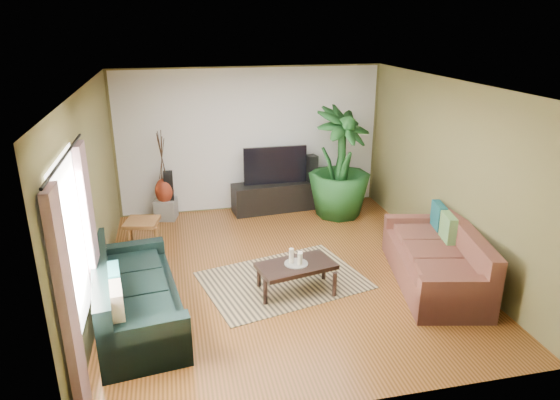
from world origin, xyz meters
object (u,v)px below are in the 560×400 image
object	(u,v)px
speaker_right	(311,182)
vase	(164,191)
tv_stand	(275,197)
side_table	(143,236)
potted_plant	(340,163)
speaker_left	(169,195)
sofa_left	(136,290)
coffee_table	(296,278)
sofa_right	(434,254)
television	(275,165)
pedestal	(166,209)

from	to	relation	value
speaker_right	vase	bearing A→B (deg)	167.48
tv_stand	side_table	world-z (taller)	tv_stand
potted_plant	side_table	world-z (taller)	potted_plant
speaker_left	vase	bearing A→B (deg)	-178.86
sofa_left	side_table	world-z (taller)	sofa_left
coffee_table	tv_stand	bearing A→B (deg)	71.07
coffee_table	side_table	size ratio (longest dim) A/B	1.94
vase	side_table	xyz separation A→B (m)	(-0.36, -1.33, -0.28)
side_table	speaker_right	bearing A→B (deg)	22.93
speaker_left	speaker_right	bearing A→B (deg)	1.14
sofa_right	television	world-z (taller)	television
sofa_left	potted_plant	xyz separation A→B (m)	(3.52, 2.83, 0.59)
speaker_left	vase	size ratio (longest dim) A/B	1.89
television	side_table	world-z (taller)	television
television	speaker_right	size ratio (longest dim) A/B	1.14
sofa_left	side_table	xyz separation A→B (m)	(-0.00, 2.02, -0.16)
tv_stand	side_table	size ratio (longest dim) A/B	3.13
speaker_left	pedestal	size ratio (longest dim) A/B	2.42
television	side_table	distance (m)	2.83
sofa_right	tv_stand	size ratio (longest dim) A/B	1.32
pedestal	tv_stand	bearing A→B (deg)	0.00
sofa_left	potted_plant	size ratio (longest dim) A/B	1.08
tv_stand	potted_plant	world-z (taller)	potted_plant
sofa_right	speaker_left	bearing A→B (deg)	-120.14
sofa_left	side_table	size ratio (longest dim) A/B	4.16
potted_plant	sofa_left	bearing A→B (deg)	-141.19
potted_plant	speaker_right	bearing A→B (deg)	127.67
side_table	pedestal	bearing A→B (deg)	75.01
potted_plant	vase	xyz separation A→B (m)	(-3.17, 0.51, -0.47)
sofa_left	tv_stand	size ratio (longest dim) A/B	1.33
speaker_left	pedestal	bearing A→B (deg)	-178.86
tv_stand	speaker_right	distance (m)	0.76
sofa_left	vase	size ratio (longest dim) A/B	4.59
coffee_table	potted_plant	xyz separation A→B (m)	(1.47, 2.58, 0.80)
sofa_right	potted_plant	size ratio (longest dim) A/B	1.07
vase	tv_stand	bearing A→B (deg)	0.00
coffee_table	potted_plant	bearing A→B (deg)	48.15
pedestal	vase	xyz separation A→B (m)	(0.00, 0.00, 0.35)
tv_stand	potted_plant	bearing A→B (deg)	-30.37
vase	coffee_table	bearing A→B (deg)	-61.15
coffee_table	vase	bearing A→B (deg)	106.73
tv_stand	vase	bearing A→B (deg)	174.34
pedestal	side_table	world-z (taller)	side_table
speaker_left	pedestal	xyz separation A→B (m)	(-0.08, 0.00, -0.26)
sofa_right	television	bearing A→B (deg)	-141.96
vase	potted_plant	bearing A→B (deg)	-9.10
sofa_right	vase	world-z (taller)	sofa_right
speaker_right	television	bearing A→B (deg)	167.48
sofa_left	pedestal	size ratio (longest dim) A/B	5.87
sofa_left	speaker_right	bearing A→B (deg)	-50.76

